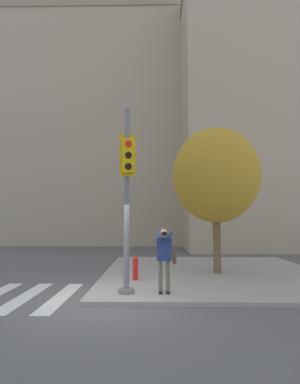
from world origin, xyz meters
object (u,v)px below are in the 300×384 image
(traffic_signal_pole, at_px, (127,180))
(person_photographer, at_px, (165,254))
(fire_hydrant, at_px, (135,268))
(street_tree, at_px, (216,175))

(traffic_signal_pole, height_order, person_photographer, traffic_signal_pole)
(person_photographer, xyz_separation_m, fire_hydrant, (-0.90, 1.63, -0.65))
(fire_hydrant, bearing_deg, person_photographer, -61.11)
(traffic_signal_pole, bearing_deg, street_tree, 43.64)
(traffic_signal_pole, xyz_separation_m, fire_hydrant, (0.13, 1.65, -2.70))
(fire_hydrant, bearing_deg, street_tree, 23.24)
(person_photographer, bearing_deg, traffic_signal_pole, -178.61)
(traffic_signal_pole, distance_m, street_tree, 4.24)
(person_photographer, height_order, fire_hydrant, person_photographer)
(person_photographer, bearing_deg, fire_hydrant, 118.89)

